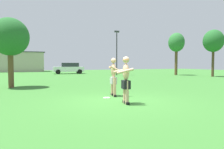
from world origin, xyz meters
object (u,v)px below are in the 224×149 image
Objects in this scene: car_white_mid_lot at (69,68)px; lamp_post at (117,48)px; player_with_cap at (126,78)px; frisbee at (107,98)px; player_in_gray at (114,76)px; tree_left_field at (176,43)px; tree_right_field at (213,41)px; tree_behind_players at (10,37)px.

lamp_post reaches higher than car_white_mid_lot.
frisbee is at bearing 97.55° from player_with_cap.
lamp_post is (7.41, 15.24, 3.40)m from frisbee.
frisbee is (-0.49, -0.39, -0.87)m from player_in_gray.
tree_left_field is at bearing -36.87° from car_white_mid_lot.
player_in_gray is 0.31× the size of tree_left_field.
car_white_mid_lot is at bearing 84.18° from player_in_gray.
player_in_gray is 0.30× the size of lamp_post.
player_with_cap is at bearing -113.53° from lamp_post.
player_with_cap is 5.99× the size of frisbee.
tree_right_field is at bearing 31.71° from player_with_cap.
frisbee is 17.28m from lamp_post.
frisbee is at bearing -115.95° from lamp_post.
player_in_gray is 0.38× the size of car_white_mid_lot.
player_with_cap is 1.01× the size of player_in_gray.
car_white_mid_lot is 15.21m from tree_left_field.
tree_right_field reaches higher than tree_behind_players.
tree_behind_players reaches higher than player_in_gray.
lamp_post is 11.03m from tree_right_field.
car_white_mid_lot is 0.83× the size of tree_left_field.
lamp_post reaches higher than player_with_cap.
lamp_post is (6.93, 14.85, 2.54)m from player_in_gray.
lamp_post is 1.06× the size of tree_right_field.
lamp_post is at bearing 66.47° from player_with_cap.
lamp_post is 1.34× the size of tree_behind_players.
lamp_post reaches higher than tree_left_field.
car_white_mid_lot is at bearing 143.13° from tree_left_field.
frisbee is 0.07× the size of tree_behind_players.
player_in_gray is at bearing 80.11° from player_with_cap.
player_in_gray is at bearing -95.82° from car_white_mid_lot.
tree_left_field is at bearing 44.27° from player_with_cap.
tree_left_field is (7.12, -2.62, 0.64)m from lamp_post.
tree_left_field is at bearing -20.19° from lamp_post.
player_with_cap reaches higher than frisbee.
player_in_gray is at bearing -115.00° from lamp_post.
tree_right_field reaches higher than player_with_cap.
player_with_cap is at bearing -82.45° from frisbee.
player_with_cap is at bearing -99.89° from player_in_gray.
tree_left_field is at bearing 40.96° from frisbee.
lamp_post is 14.78m from tree_behind_players.
player_with_cap is 8.43m from tree_behind_players.
tree_behind_players is at bearing -172.17° from tree_right_field.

